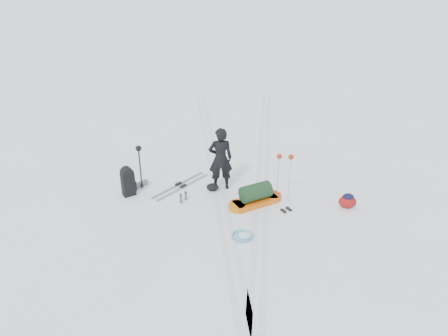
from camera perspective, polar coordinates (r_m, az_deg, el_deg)
The scene contains 14 objects.
ground at distance 11.69m, azimuth -0.53°, elevation -3.83°, with size 200.00×200.00×0.00m, color white.
snow_hill_backdrop at distance 135.78m, azimuth 26.34°, elevation -9.85°, with size 359.50×192.00×162.45m.
ski_tracks at distance 12.48m, azimuth 2.16°, elevation -1.70°, with size 3.38×17.97×0.01m.
skier at distance 11.71m, azimuth -0.47°, elevation 1.20°, with size 0.65×0.43×1.78m, color black.
pulk_sled at distance 11.31m, azimuth 4.13°, elevation -3.75°, with size 1.56×1.04×0.58m.
expedition_rucksack at distance 11.93m, azimuth -12.24°, elevation -1.71°, with size 0.65×0.87×0.83m.
ski_poles_black at distance 11.85m, azimuth -11.05°, elevation 1.85°, with size 0.16×0.17×1.29m.
ski_poles_silver at distance 11.13m, azimuth 7.95°, elevation 0.77°, with size 0.42×0.18×1.34m.
touring_skis_grey at distance 12.26m, azimuth -5.67°, elevation -2.31°, with size 1.54×1.65×0.07m.
touring_skis_white at distance 11.20m, azimuth 8.10°, elevation -5.55°, with size 1.09×1.68×0.07m.
rope_coil at distance 10.20m, azimuth 2.48°, elevation -8.78°, with size 0.65×0.65×0.06m.
small_daypack at distance 11.60m, azimuth 15.84°, elevation -4.14°, with size 0.50×0.41×0.39m.
thermos_pair at distance 11.49m, azimuth -5.34°, elevation -3.83°, with size 0.19×0.23×0.26m.
stuff_sack at distance 11.95m, azimuth -1.51°, elevation -2.50°, with size 0.37×0.30×0.21m.
Camera 1 is at (-0.27, -10.04, 5.98)m, focal length 35.00 mm.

